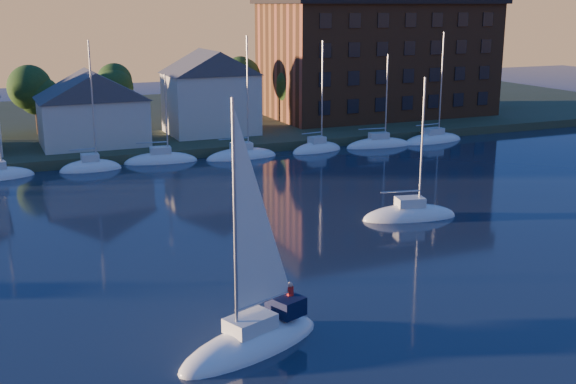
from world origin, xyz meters
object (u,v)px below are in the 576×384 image
clubhouse_centre (92,107)px  clubhouse_east (210,91)px  drifting_sailboat_right (409,217)px  condo_block (378,50)px  hero_sailboat (253,337)px

clubhouse_centre → clubhouse_east: 14.17m
clubhouse_centre → drifting_sailboat_right: (18.22, -34.95, -5.04)m
clubhouse_centre → condo_block: condo_block is taller
clubhouse_centre → clubhouse_east: bearing=8.1°
drifting_sailboat_right → condo_block: bearing=74.5°
clubhouse_centre → condo_block: bearing=11.2°
clubhouse_east → drifting_sailboat_right: (4.22, -36.95, -5.90)m
clubhouse_centre → hero_sailboat: size_ratio=0.88×
drifting_sailboat_right → clubhouse_east: bearing=107.9°
hero_sailboat → clubhouse_east: bearing=-126.3°
clubhouse_east → hero_sailboat: bearing=-105.3°
clubhouse_centre → condo_block: size_ratio=0.37×
condo_block → drifting_sailboat_right: bearing=-116.9°
clubhouse_east → condo_block: bearing=12.9°
clubhouse_east → drifting_sailboat_right: 37.65m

